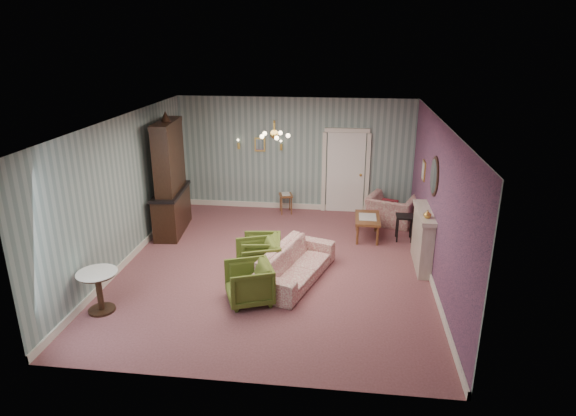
# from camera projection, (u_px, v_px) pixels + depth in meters

# --- Properties ---
(floor) EXTENTS (7.00, 7.00, 0.00)m
(floor) POSITION_uv_depth(u_px,v_px,m) (276.00, 266.00, 9.87)
(floor) COLOR #8C5155
(floor) RESTS_ON ground
(ceiling) EXTENTS (7.00, 7.00, 0.00)m
(ceiling) POSITION_uv_depth(u_px,v_px,m) (274.00, 120.00, 8.91)
(ceiling) COLOR white
(ceiling) RESTS_ON ground
(wall_back) EXTENTS (6.00, 0.00, 6.00)m
(wall_back) POSITION_uv_depth(u_px,v_px,m) (295.00, 155.00, 12.66)
(wall_back) COLOR slate
(wall_back) RESTS_ON ground
(wall_front) EXTENTS (6.00, 0.00, 6.00)m
(wall_front) POSITION_uv_depth(u_px,v_px,m) (233.00, 285.00, 6.11)
(wall_front) COLOR slate
(wall_front) RESTS_ON ground
(wall_left) EXTENTS (0.00, 7.00, 7.00)m
(wall_left) POSITION_uv_depth(u_px,v_px,m) (124.00, 191.00, 9.73)
(wall_left) COLOR slate
(wall_left) RESTS_ON ground
(wall_right) EXTENTS (0.00, 7.00, 7.00)m
(wall_right) POSITION_uv_depth(u_px,v_px,m) (438.00, 203.00, 9.04)
(wall_right) COLOR slate
(wall_right) RESTS_ON ground
(wall_right_floral) EXTENTS (0.00, 7.00, 7.00)m
(wall_right_floral) POSITION_uv_depth(u_px,v_px,m) (437.00, 203.00, 9.04)
(wall_right_floral) COLOR #B25979
(wall_right_floral) RESTS_ON ground
(door) EXTENTS (1.12, 0.12, 2.16)m
(door) POSITION_uv_depth(u_px,v_px,m) (346.00, 171.00, 12.60)
(door) COLOR white
(door) RESTS_ON floor
(olive_chair_a) EXTENTS (0.93, 0.95, 0.77)m
(olive_chair_a) POSITION_uv_depth(u_px,v_px,m) (249.00, 281.00, 8.46)
(olive_chair_a) COLOR #556523
(olive_chair_a) RESTS_ON floor
(olive_chair_b) EXTENTS (0.91, 0.94, 0.76)m
(olive_chair_b) POSITION_uv_depth(u_px,v_px,m) (258.00, 257.00, 9.39)
(olive_chair_b) COLOR #556523
(olive_chair_b) RESTS_ON floor
(olive_chair_c) EXTENTS (0.76, 0.80, 0.74)m
(olive_chair_c) POSITION_uv_depth(u_px,v_px,m) (261.00, 251.00, 9.68)
(olive_chair_c) COLOR #556523
(olive_chair_c) RESTS_ON floor
(sofa_chintz) EXTENTS (1.25, 2.24, 0.84)m
(sofa_chintz) POSITION_uv_depth(u_px,v_px,m) (295.00, 259.00, 9.22)
(sofa_chintz) COLOR #9D3F4B
(sofa_chintz) RESTS_ON floor
(wingback_chair) EXTENTS (1.26, 1.04, 0.94)m
(wingback_chair) POSITION_uv_depth(u_px,v_px,m) (392.00, 205.00, 11.93)
(wingback_chair) COLOR #9D3F4B
(wingback_chair) RESTS_ON floor
(dresser) EXTENTS (0.73, 1.69, 2.73)m
(dresser) POSITION_uv_depth(u_px,v_px,m) (169.00, 175.00, 11.20)
(dresser) COLOR black
(dresser) RESTS_ON floor
(fireplace) EXTENTS (0.30, 1.40, 1.16)m
(fireplace) POSITION_uv_depth(u_px,v_px,m) (423.00, 238.00, 9.72)
(fireplace) COLOR beige
(fireplace) RESTS_ON floor
(mantel_vase) EXTENTS (0.15, 0.15, 0.15)m
(mantel_vase) POSITION_uv_depth(u_px,v_px,m) (428.00, 214.00, 9.13)
(mantel_vase) COLOR gold
(mantel_vase) RESTS_ON fireplace
(oval_mirror) EXTENTS (0.04, 0.76, 0.84)m
(oval_mirror) POSITION_uv_depth(u_px,v_px,m) (434.00, 176.00, 9.29)
(oval_mirror) COLOR white
(oval_mirror) RESTS_ON wall_right
(framed_print) EXTENTS (0.04, 0.34, 0.42)m
(framed_print) POSITION_uv_depth(u_px,v_px,m) (424.00, 171.00, 10.64)
(framed_print) COLOR gold
(framed_print) RESTS_ON wall_right
(coffee_table) EXTENTS (0.54, 0.98, 0.50)m
(coffee_table) POSITION_uv_depth(u_px,v_px,m) (367.00, 227.00, 11.19)
(coffee_table) COLOR brown
(coffee_table) RESTS_ON floor
(side_table_black) EXTENTS (0.40, 0.40, 0.58)m
(side_table_black) POSITION_uv_depth(u_px,v_px,m) (404.00, 228.00, 11.03)
(side_table_black) COLOR black
(side_table_black) RESTS_ON floor
(pedestal_table) EXTENTS (0.85, 0.85, 0.72)m
(pedestal_table) POSITION_uv_depth(u_px,v_px,m) (99.00, 292.00, 8.17)
(pedestal_table) COLOR black
(pedestal_table) RESTS_ON floor
(nesting_table) EXTENTS (0.41, 0.47, 0.53)m
(nesting_table) POSITION_uv_depth(u_px,v_px,m) (286.00, 203.00, 12.75)
(nesting_table) COLOR brown
(nesting_table) RESTS_ON floor
(gilt_mirror_back) EXTENTS (0.28, 0.06, 0.36)m
(gilt_mirror_back) POSITION_uv_depth(u_px,v_px,m) (260.00, 145.00, 12.65)
(gilt_mirror_back) COLOR gold
(gilt_mirror_back) RESTS_ON wall_back
(sconce_left) EXTENTS (0.16, 0.12, 0.30)m
(sconce_left) POSITION_uv_depth(u_px,v_px,m) (239.00, 144.00, 12.69)
(sconce_left) COLOR gold
(sconce_left) RESTS_ON wall_back
(sconce_right) EXTENTS (0.16, 0.12, 0.30)m
(sconce_right) POSITION_uv_depth(u_px,v_px,m) (281.00, 145.00, 12.57)
(sconce_right) COLOR gold
(sconce_right) RESTS_ON wall_back
(chandelier) EXTENTS (0.56, 0.56, 0.36)m
(chandelier) POSITION_uv_depth(u_px,v_px,m) (274.00, 135.00, 9.00)
(chandelier) COLOR gold
(chandelier) RESTS_ON ceiling
(burgundy_cushion) EXTENTS (0.41, 0.28, 0.39)m
(burgundy_cushion) POSITION_uv_depth(u_px,v_px,m) (390.00, 207.00, 11.79)
(burgundy_cushion) COLOR maroon
(burgundy_cushion) RESTS_ON wingback_chair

